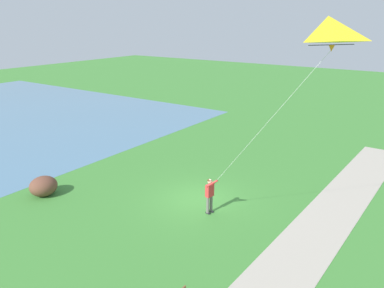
{
  "coord_description": "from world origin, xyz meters",
  "views": [
    {
      "loc": [
        -9.97,
        14.88,
        8.79
      ],
      "look_at": [
        -0.61,
        1.43,
        3.48
      ],
      "focal_mm": 36.11,
      "sensor_mm": 36.0,
      "label": 1
    }
  ],
  "objects": [
    {
      "name": "ground_plane",
      "position": [
        0.0,
        0.0,
        0.0
      ],
      "size": [
        120.0,
        120.0,
        0.0
      ],
      "primitive_type": "plane",
      "color": "#3D7F33"
    },
    {
      "name": "walkway_path",
      "position": [
        -5.94,
        2.0,
        0.01
      ],
      "size": [
        3.18,
        32.05,
        0.02
      ],
      "primitive_type": "cube",
      "rotation": [
        0.0,
        0.0,
        -0.02
      ],
      "color": "#ADA393",
      "rests_on": "ground"
    },
    {
      "name": "person_kite_flyer",
      "position": [
        -1.25,
        0.87,
        1.05
      ],
      "size": [
        0.62,
        0.52,
        1.83
      ],
      "color": "#232328",
      "rests_on": "ground"
    },
    {
      "name": "flying_kite",
      "position": [
        -6.08,
        1.54,
        8.3
      ],
      "size": [
        5.32,
        1.91,
        7.06
      ],
      "color": "yellow"
    },
    {
      "name": "lakeside_shrub",
      "position": [
        6.91,
        4.18,
        0.52
      ],
      "size": [
        1.33,
        1.45,
        1.03
      ],
      "primitive_type": "ellipsoid",
      "color": "brown",
      "rests_on": "ground"
    }
  ]
}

